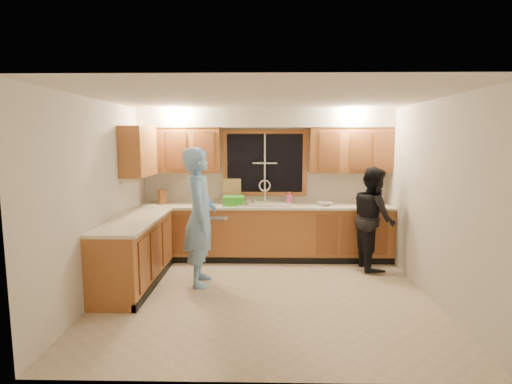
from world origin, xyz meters
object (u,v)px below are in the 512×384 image
woman (373,218)px  bowl (325,204)px  dishwasher (214,235)px  sink (265,208)px  stove (120,265)px  knife_block (163,197)px  man (200,217)px  soap_bottle (290,197)px  dish_crate (234,201)px

woman → bowl: bearing=54.9°
dishwasher → bowl: bowl is taller
sink → stove: 2.60m
woman → knife_block: bearing=76.9°
sink → dishwasher: size_ratio=1.05×
man → bowl: (1.89, 1.16, -0.00)m
soap_bottle → bowl: soap_bottle is taller
dishwasher → knife_block: 1.09m
dishwasher → dish_crate: size_ratio=2.49×
woman → soap_bottle: 1.44m
stove → soap_bottle: 3.06m
sink → bowl: size_ratio=3.65×
dish_crate → dishwasher: bearing=173.2°
dish_crate → bowl: size_ratio=1.40×
stove → soap_bottle: soap_bottle is taller
dishwasher → knife_block: (-0.88, 0.08, 0.63)m
sink → woman: bearing=-15.7°
woman → knife_block: size_ratio=6.65×
dish_crate → woman: bearing=-10.8°
sink → soap_bottle: (0.43, 0.19, 0.15)m
soap_bottle → bowl: (0.57, -0.25, -0.07)m
knife_block → dish_crate: 1.22m
sink → stove: (-1.80, -1.82, -0.41)m
dishwasher → dish_crate: (0.33, -0.04, 0.59)m
stove → man: man is taller
sink → soap_bottle: sink is taller
knife_block → soap_bottle: (2.16, 0.13, -0.02)m
sink → woman: 1.75m
knife_block → dish_crate: bearing=-47.0°
sink → dish_crate: bearing=-174.0°
stove → dish_crate: size_ratio=2.73×
sink → dish_crate: size_ratio=2.61×
man → dish_crate: size_ratio=5.76×
knife_block → soap_bottle: 2.16m
sink → stove: sink is taller
dishwasher → bowl: 1.92m
stove → woman: woman is taller
woman → bowl: 0.82m
man → soap_bottle: 1.93m
knife_block → bowl: bearing=-44.0°
dishwasher → man: bearing=-91.8°
dishwasher → man: (-0.04, -1.20, 0.54)m
sink → stove: bearing=-134.6°
knife_block → bowl: 2.73m
woman → knife_block: (-3.42, 0.54, 0.24)m
sink → dish_crate: (-0.52, -0.05, 0.13)m
stove → bowl: bearing=32.3°
sink → knife_block: sink is taller
sink → bowl: sink is taller
woman → soap_bottle: woman is taller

